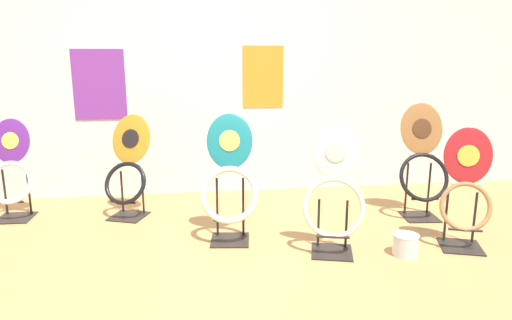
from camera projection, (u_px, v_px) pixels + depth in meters
ground_plane at (229, 303)px, 2.54m from camera, size 14.00×14.00×0.00m
wall_back at (210, 60)px, 4.36m from camera, size 8.00×0.07×2.60m
toilet_seat_display_teal_sax at (229, 182)px, 3.32m from camera, size 0.45×0.38×0.93m
toilet_seat_display_white_plain at (334, 194)px, 3.10m from camera, size 0.44×0.34×0.91m
toilet_seat_display_orange_sun at (128, 167)px, 3.84m from camera, size 0.46×0.44×0.86m
toilet_seat_display_woodgrain at (423, 165)px, 3.81m from camera, size 0.43×0.35×0.96m
toilet_seat_display_purple_note at (11, 175)px, 3.79m from camera, size 0.37×0.30×0.84m
toilet_seat_display_crimson_swirl at (466, 193)px, 3.20m from camera, size 0.38×0.35×0.86m
paint_can at (406, 244)px, 3.13m from camera, size 0.18×0.18×0.16m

